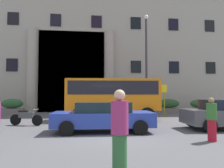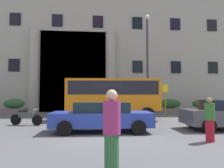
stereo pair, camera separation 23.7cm
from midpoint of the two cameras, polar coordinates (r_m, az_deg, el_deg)
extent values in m
cube|color=#535358|center=(9.21, -1.89, -13.74)|extent=(80.00, 64.00, 0.12)
cube|color=#9E988E|center=(27.98, -4.72, 15.52)|extent=(41.38, 9.00, 21.09)
cube|color=black|center=(22.29, -10.90, 3.38)|extent=(6.59, 0.12, 8.23)
cylinder|color=#A29A8F|center=(22.62, -20.64, 3.43)|extent=(1.02, 1.02, 8.23)
cylinder|color=#A29890|center=(22.01, -1.03, 3.41)|extent=(1.02, 1.02, 8.23)
cube|color=black|center=(23.45, -25.19, 4.59)|extent=(1.08, 0.08, 1.27)
cube|color=black|center=(22.71, 6.07, 4.56)|extent=(1.08, 0.08, 1.27)
cube|color=black|center=(23.94, 15.82, 4.27)|extent=(1.08, 0.08, 1.27)
cube|color=black|center=(25.77, 24.39, 3.91)|extent=(1.08, 0.08, 1.27)
cube|color=black|center=(24.47, -24.94, 15.43)|extent=(1.08, 0.08, 1.27)
cube|color=black|center=(23.52, -14.95, 16.01)|extent=(1.08, 0.08, 1.27)
cube|color=black|center=(23.28, -4.41, 16.12)|extent=(1.08, 0.08, 1.27)
cube|color=black|center=(23.77, 6.00, 15.72)|extent=(1.08, 0.08, 1.27)
cube|color=black|center=(24.94, 15.66, 14.90)|extent=(1.08, 0.08, 1.27)
cube|color=black|center=(26.71, 24.17, 13.84)|extent=(1.08, 0.08, 1.27)
cube|color=orange|center=(14.61, -0.28, -3.27)|extent=(6.23, 2.78, 2.28)
cube|color=black|center=(14.61, -0.28, -1.10)|extent=(5.87, 2.78, 0.87)
cube|color=black|center=(14.99, 11.16, -1.82)|extent=(0.21, 1.94, 1.09)
cube|color=#484249|center=(14.65, -0.28, -7.26)|extent=(6.23, 2.82, 0.24)
cylinder|color=black|center=(16.00, 7.29, -7.31)|extent=(0.92, 0.35, 0.90)
cylinder|color=black|center=(13.73, 8.83, -8.01)|extent=(0.92, 0.35, 0.90)
cylinder|color=black|center=(15.90, -8.13, -7.33)|extent=(0.92, 0.35, 0.90)
cylinder|color=black|center=(13.61, -9.21, -8.05)|extent=(0.92, 0.35, 0.90)
cylinder|color=#959D19|center=(17.65, 13.28, -4.32)|extent=(0.08, 0.08, 2.45)
cube|color=yellow|center=(17.63, 13.28, -1.14)|extent=(0.44, 0.03, 0.60)
cube|color=slate|center=(19.85, -8.44, -6.87)|extent=(1.44, 0.77, 0.61)
ellipsoid|color=#20491A|center=(19.81, -8.43, -4.48)|extent=(1.38, 0.70, 1.05)
cube|color=#68615B|center=(20.69, 14.42, -6.84)|extent=(2.18, 0.71, 0.47)
ellipsoid|color=#284C27|center=(20.66, 14.39, -5.02)|extent=(2.09, 0.64, 0.85)
cube|color=slate|center=(20.48, -25.22, -6.61)|extent=(1.91, 0.90, 0.53)
ellipsoid|color=#2B562D|center=(20.45, -25.18, -4.71)|extent=(1.83, 0.81, 0.82)
cube|color=slate|center=(22.46, 21.96, -6.44)|extent=(2.02, 0.81, 0.45)
ellipsoid|color=#2B4E2B|center=(22.43, 21.93, -4.83)|extent=(1.94, 0.73, 0.81)
cube|color=#253A9C|center=(9.93, -3.08, -9.21)|extent=(4.54, 1.89, 0.63)
cube|color=black|center=(9.89, -3.07, -6.11)|extent=(2.46, 1.63, 0.45)
cylinder|color=black|center=(11.00, 4.87, -10.03)|extent=(0.62, 0.22, 0.62)
cylinder|color=black|center=(9.26, 6.78, -11.34)|extent=(0.62, 0.22, 0.62)
cylinder|color=black|center=(10.91, -11.41, -10.03)|extent=(0.62, 0.22, 0.62)
cylinder|color=black|center=(9.16, -12.69, -11.39)|extent=(0.62, 0.22, 0.62)
cylinder|color=black|center=(12.23, 19.74, -9.15)|extent=(0.63, 0.22, 0.62)
cylinder|color=black|center=(10.57, 23.87, -10.06)|extent=(0.63, 0.22, 0.62)
cylinder|color=black|center=(12.64, -19.65, -8.99)|extent=(0.60, 0.26, 0.60)
cylinder|color=black|center=(13.32, -24.61, -8.58)|extent=(0.61, 0.28, 0.60)
cube|color=#4B4E51|center=(12.94, -22.17, -7.55)|extent=(0.87, 0.46, 0.32)
cube|color=black|center=(13.02, -22.83, -6.72)|extent=(0.55, 0.33, 0.12)
cylinder|color=#A5A5A8|center=(12.65, -20.02, -6.34)|extent=(0.18, 0.54, 0.03)
cylinder|color=#AA1626|center=(8.68, 24.19, -11.16)|extent=(0.30, 0.30, 0.77)
cylinder|color=#316A2B|center=(8.60, 24.09, -6.66)|extent=(0.36, 0.36, 0.59)
sphere|color=#9A774C|center=(8.59, 24.04, -3.99)|extent=(0.21, 0.21, 0.21)
cylinder|color=#2E6236|center=(4.59, 0.47, -18.44)|extent=(0.30, 0.30, 0.87)
cylinder|color=#9B2D69|center=(4.44, 0.47, -8.81)|extent=(0.36, 0.36, 0.67)
sphere|color=#DFB391|center=(4.42, 0.47, -2.97)|extent=(0.23, 0.23, 0.23)
cylinder|color=#36323E|center=(18.83, 8.72, 4.59)|extent=(0.18, 0.18, 8.27)
sphere|color=white|center=(19.86, 8.62, 17.03)|extent=(0.40, 0.40, 0.40)
camera|label=1|loc=(0.12, -90.50, 0.03)|focal=34.59mm
camera|label=2|loc=(0.12, 89.50, -0.03)|focal=34.59mm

